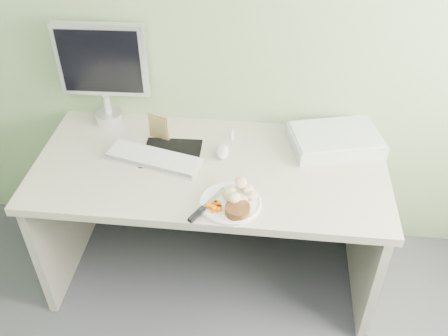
# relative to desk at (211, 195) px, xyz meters

# --- Properties ---
(wall_back) EXTENTS (3.50, 0.00, 3.50)m
(wall_back) POSITION_rel_desk_xyz_m (0.00, 0.38, 0.80)
(wall_back) COLOR gray
(wall_back) RESTS_ON floor
(desk) EXTENTS (1.60, 0.75, 0.73)m
(desk) POSITION_rel_desk_xyz_m (0.00, 0.00, 0.00)
(desk) COLOR beige
(desk) RESTS_ON floor
(plate) EXTENTS (0.26, 0.26, 0.01)m
(plate) POSITION_rel_desk_xyz_m (0.12, -0.25, 0.19)
(plate) COLOR white
(plate) RESTS_ON desk
(steak) EXTENTS (0.11, 0.11, 0.03)m
(steak) POSITION_rel_desk_xyz_m (0.15, -0.31, 0.21)
(steak) COLOR black
(steak) RESTS_ON plate
(potato_pile) EXTENTS (0.14, 0.12, 0.06)m
(potato_pile) POSITION_rel_desk_xyz_m (0.15, -0.22, 0.23)
(potato_pile) COLOR tan
(potato_pile) RESTS_ON plate
(carrot_heap) EXTENTS (0.06, 0.06, 0.04)m
(carrot_heap) POSITION_rel_desk_xyz_m (0.06, -0.29, 0.22)
(carrot_heap) COLOR #FC6705
(carrot_heap) RESTS_ON plate
(steak_knife) EXTENTS (0.13, 0.22, 0.02)m
(steak_knife) POSITION_rel_desk_xyz_m (0.01, -0.31, 0.21)
(steak_knife) COLOR silver
(steak_knife) RESTS_ON plate
(mousepad) EXTENTS (0.28, 0.24, 0.00)m
(mousepad) POSITION_rel_desk_xyz_m (-0.19, 0.07, 0.18)
(mousepad) COLOR black
(mousepad) RESTS_ON desk
(keyboard) EXTENTS (0.45, 0.23, 0.02)m
(keyboard) POSITION_rel_desk_xyz_m (-0.26, 0.01, 0.20)
(keyboard) COLOR white
(keyboard) RESTS_ON desk
(computer_mouse) EXTENTS (0.07, 0.11, 0.04)m
(computer_mouse) POSITION_rel_desk_xyz_m (0.05, 0.09, 0.20)
(computer_mouse) COLOR white
(computer_mouse) RESTS_ON desk
(photo_frame) EXTENTS (0.10, 0.05, 0.13)m
(photo_frame) POSITION_rel_desk_xyz_m (-0.27, 0.19, 0.25)
(photo_frame) COLOR olive
(photo_frame) RESTS_ON desk
(eyedrop_bottle) EXTENTS (0.02, 0.02, 0.07)m
(eyedrop_bottle) POSITION_rel_desk_xyz_m (0.08, 0.22, 0.21)
(eyedrop_bottle) COLOR white
(eyedrop_bottle) RESTS_ON desk
(scanner) EXTENTS (0.47, 0.37, 0.06)m
(scanner) POSITION_rel_desk_xyz_m (0.57, 0.21, 0.21)
(scanner) COLOR silver
(scanner) RESTS_ON desk
(monitor) EXTENTS (0.43, 0.13, 0.51)m
(monitor) POSITION_rel_desk_xyz_m (-0.55, 0.31, 0.47)
(monitor) COLOR silver
(monitor) RESTS_ON desk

